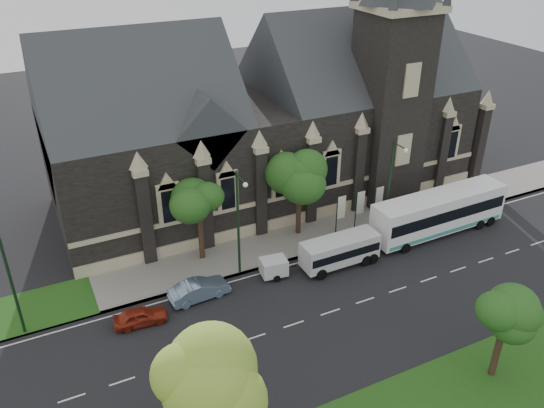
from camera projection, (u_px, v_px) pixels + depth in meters
ground at (330, 312)px, 39.67m from camera, size 160.00×160.00×0.00m
sidewalk at (273, 247)px, 47.13m from camera, size 80.00×5.00×0.15m
museum at (278, 115)px, 52.54m from camera, size 40.00×17.70×29.90m
tree_park_near at (217, 388)px, 25.15m from camera, size 4.42×4.42×8.56m
tree_park_east at (506, 313)px, 32.48m from camera, size 3.40×3.40×6.28m
tree_walk_right at (300, 174)px, 46.57m from camera, size 4.08×4.08×7.80m
tree_walk_left at (200, 196)px, 43.14m from camera, size 3.91×3.91×7.64m
street_lamp_near at (391, 183)px, 46.66m from camera, size 0.36×1.88×9.00m
street_lamp_mid at (239, 219)px, 41.28m from camera, size 0.36×1.88×9.00m
street_lamp_far at (9, 274)px, 35.13m from camera, size 0.36×1.88×9.00m
banner_flag_left at (340, 210)px, 48.05m from camera, size 0.90×0.10×4.00m
banner_flag_center at (359, 205)px, 48.82m from camera, size 0.90×0.10×4.00m
banner_flag_right at (377, 201)px, 49.59m from camera, size 0.90×0.10×4.00m
tour_coach at (439, 212)px, 48.35m from camera, size 13.10×3.19×3.81m
shuttle_bus at (340, 250)px, 44.17m from camera, size 6.54×2.38×2.52m
box_trailer at (274, 267)px, 43.10m from camera, size 3.01×1.78×1.57m
sedan at (199, 290)px, 40.77m from camera, size 4.65×1.91×1.50m
car_far_red at (141, 316)px, 38.30m from camera, size 3.85×1.81×1.27m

